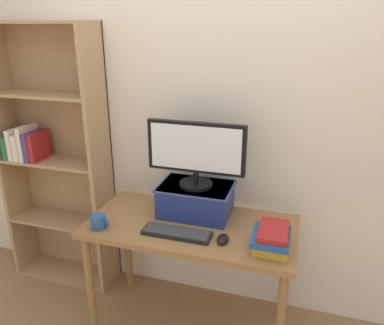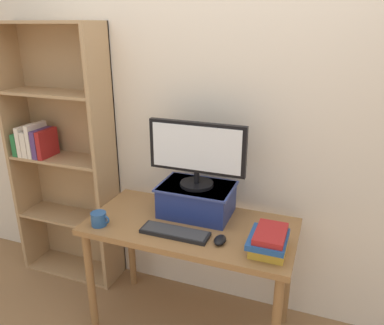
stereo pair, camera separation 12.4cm
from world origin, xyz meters
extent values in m
plane|color=olive|center=(0.00, 0.00, 0.00)|extent=(12.00, 12.00, 0.00)
cube|color=beige|center=(0.00, 0.43, 1.30)|extent=(7.00, 0.08, 2.60)
cube|color=olive|center=(0.00, 0.00, 0.75)|extent=(1.24, 0.61, 0.04)
cylinder|color=olive|center=(-0.57, -0.26, 0.37)|extent=(0.05, 0.05, 0.74)
cylinder|color=olive|center=(-0.57, 0.26, 0.37)|extent=(0.05, 0.05, 0.74)
cylinder|color=olive|center=(0.57, 0.26, 0.37)|extent=(0.05, 0.05, 0.74)
cube|color=tan|center=(-1.49, 0.25, 0.96)|extent=(0.03, 0.28, 1.92)
cube|color=tan|center=(-0.73, 0.25, 0.96)|extent=(0.03, 0.28, 1.92)
cube|color=tan|center=(-1.11, 0.38, 0.96)|extent=(0.79, 0.01, 1.92)
cube|color=tan|center=(-1.11, 0.25, 0.01)|extent=(0.73, 0.27, 0.02)
cube|color=tan|center=(-1.11, 0.25, 0.49)|extent=(0.73, 0.27, 0.02)
cube|color=tan|center=(-1.11, 0.25, 0.97)|extent=(0.73, 0.27, 0.02)
cube|color=tan|center=(-1.11, 0.25, 1.45)|extent=(0.73, 0.27, 0.02)
cube|color=tan|center=(-1.11, 0.25, 1.91)|extent=(0.73, 0.27, 0.02)
cube|color=#236B38|center=(-1.43, 0.22, 1.06)|extent=(0.04, 0.20, 0.17)
cube|color=silver|center=(-1.38, 0.22, 1.09)|extent=(0.04, 0.20, 0.22)
cube|color=silver|center=(-1.33, 0.22, 1.07)|extent=(0.05, 0.20, 0.19)
cube|color=silver|center=(-1.29, 0.22, 1.10)|extent=(0.03, 0.20, 0.24)
cube|color=#4C336B|center=(-1.24, 0.22, 1.08)|extent=(0.04, 0.20, 0.20)
cube|color=maroon|center=(-1.20, 0.22, 1.08)|extent=(0.04, 0.20, 0.20)
cube|color=navy|center=(-0.01, 0.14, 0.87)|extent=(0.43, 0.30, 0.19)
cube|color=#334284|center=(-0.01, 0.14, 0.96)|extent=(0.46, 0.32, 0.01)
cylinder|color=black|center=(-0.01, 0.14, 0.97)|extent=(0.20, 0.20, 0.02)
cylinder|color=black|center=(-0.01, 0.14, 1.02)|extent=(0.03, 0.03, 0.07)
cube|color=black|center=(-0.01, 0.14, 1.21)|extent=(0.60, 0.04, 0.31)
cube|color=silver|center=(-0.01, 0.12, 1.21)|extent=(0.55, 0.00, 0.27)
cube|color=black|center=(-0.04, -0.14, 0.78)|extent=(0.40, 0.12, 0.02)
cube|color=#333335|center=(-0.04, -0.14, 0.80)|extent=(0.37, 0.11, 0.00)
ellipsoid|color=black|center=(0.22, -0.14, 0.79)|extent=(0.06, 0.10, 0.04)
cube|color=gold|center=(0.49, -0.13, 0.80)|extent=(0.18, 0.21, 0.06)
cube|color=navy|center=(0.48, -0.13, 0.85)|extent=(0.19, 0.25, 0.03)
cube|color=maroon|center=(0.49, -0.12, 0.88)|extent=(0.15, 0.24, 0.03)
cylinder|color=#234C84|center=(-0.50, -0.20, 0.81)|extent=(0.09, 0.09, 0.08)
torus|color=#234C84|center=(-0.46, -0.20, 0.82)|extent=(0.05, 0.01, 0.05)
camera|label=1|loc=(0.58, -1.88, 1.89)|focal=35.00mm
camera|label=2|loc=(0.70, -1.84, 1.89)|focal=35.00mm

